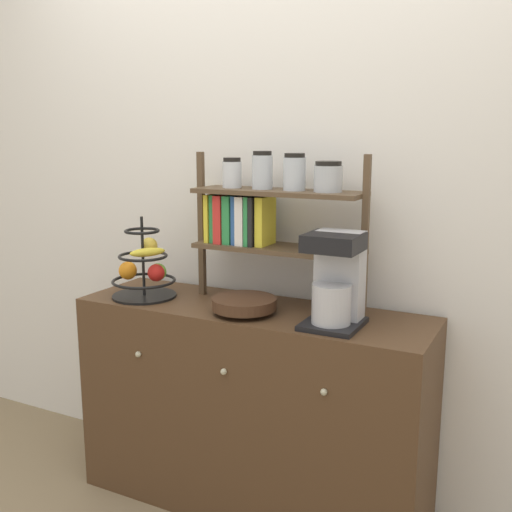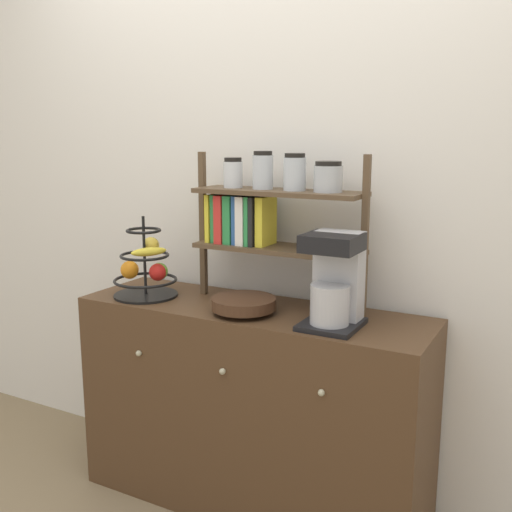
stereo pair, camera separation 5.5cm
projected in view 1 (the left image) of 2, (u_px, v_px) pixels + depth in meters
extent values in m
cube|color=silver|center=(280.00, 185.00, 2.47)|extent=(7.00, 0.05, 2.60)
cube|color=#4C331E|center=(252.00, 408.00, 2.42)|extent=(1.41, 0.43, 0.84)
sphere|color=#B2AD8C|center=(138.00, 354.00, 2.35)|extent=(0.02, 0.02, 0.02)
sphere|color=#B2AD8C|center=(224.00, 372.00, 2.18)|extent=(0.02, 0.02, 0.02)
sphere|color=#B2AD8C|center=(324.00, 392.00, 2.00)|extent=(0.02, 0.02, 0.02)
cube|color=black|center=(333.00, 324.00, 2.10)|extent=(0.20, 0.22, 0.02)
cube|color=#B7B7BC|center=(340.00, 274.00, 2.12)|extent=(0.17, 0.09, 0.31)
cylinder|color=#B7B7BC|center=(331.00, 304.00, 2.07)|extent=(0.14, 0.14, 0.14)
cube|color=black|center=(334.00, 242.00, 2.04)|extent=(0.19, 0.18, 0.06)
cylinder|color=black|center=(144.00, 296.00, 2.49)|extent=(0.27, 0.27, 0.01)
cylinder|color=black|center=(143.00, 256.00, 2.46)|extent=(0.01, 0.01, 0.33)
torus|color=black|center=(144.00, 281.00, 2.48)|extent=(0.26, 0.26, 0.01)
torus|color=black|center=(143.00, 256.00, 2.46)|extent=(0.20, 0.20, 0.01)
torus|color=black|center=(142.00, 231.00, 2.44)|extent=(0.14, 0.14, 0.01)
sphere|color=red|center=(156.00, 273.00, 2.46)|extent=(0.07, 0.07, 0.07)
sphere|color=#6BAD33|center=(158.00, 272.00, 2.48)|extent=(0.07, 0.07, 0.07)
sphere|color=orange|center=(128.00, 271.00, 2.49)|extent=(0.08, 0.08, 0.08)
ellipsoid|color=yellow|center=(148.00, 252.00, 2.42)|extent=(0.11, 0.15, 0.04)
sphere|color=gold|center=(149.00, 246.00, 2.49)|extent=(0.07, 0.07, 0.07)
cylinder|color=#422819|center=(244.00, 311.00, 2.26)|extent=(0.13, 0.13, 0.02)
cylinder|color=#422819|center=(244.00, 303.00, 2.25)|extent=(0.24, 0.24, 0.04)
cube|color=brown|center=(202.00, 224.00, 2.48)|extent=(0.02, 0.02, 0.59)
cube|color=brown|center=(365.00, 237.00, 2.17)|extent=(0.02, 0.02, 0.59)
cube|color=brown|center=(278.00, 248.00, 2.34)|extent=(0.67, 0.20, 0.02)
cube|color=brown|center=(278.00, 192.00, 2.30)|extent=(0.67, 0.20, 0.02)
cube|color=yellow|center=(214.00, 217.00, 2.45)|extent=(0.02, 0.14, 0.19)
cube|color=#2D8C47|center=(219.00, 218.00, 2.44)|extent=(0.02, 0.12, 0.19)
cube|color=red|center=(226.00, 218.00, 2.42)|extent=(0.03, 0.16, 0.19)
cube|color=#2D8C47|center=(234.00, 219.00, 2.40)|extent=(0.03, 0.15, 0.19)
cube|color=#2D599E|center=(241.00, 219.00, 2.39)|extent=(0.02, 0.14, 0.19)
cube|color=white|center=(247.00, 220.00, 2.38)|extent=(0.03, 0.15, 0.19)
cube|color=#2D8C47|center=(254.00, 220.00, 2.36)|extent=(0.02, 0.15, 0.19)
cube|color=black|center=(258.00, 220.00, 2.36)|extent=(0.02, 0.15, 0.19)
cube|color=yellow|center=(265.00, 221.00, 2.34)|extent=(0.03, 0.13, 0.19)
cylinder|color=silver|center=(232.00, 175.00, 2.37)|extent=(0.08, 0.08, 0.10)
cylinder|color=black|center=(232.00, 160.00, 2.36)|extent=(0.07, 0.07, 0.02)
cylinder|color=silver|center=(262.00, 172.00, 2.31)|extent=(0.08, 0.08, 0.13)
cylinder|color=black|center=(262.00, 153.00, 2.30)|extent=(0.07, 0.07, 0.02)
cylinder|color=silver|center=(294.00, 174.00, 2.25)|extent=(0.09, 0.09, 0.12)
cylinder|color=black|center=(295.00, 155.00, 2.24)|extent=(0.08, 0.08, 0.02)
cylinder|color=#ADB2B7|center=(328.00, 179.00, 2.19)|extent=(0.11, 0.11, 0.10)
cylinder|color=black|center=(328.00, 163.00, 2.18)|extent=(0.10, 0.10, 0.02)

